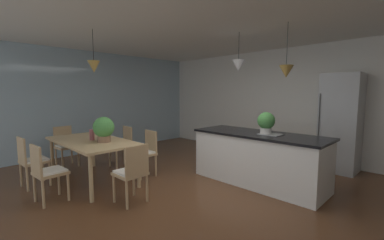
{
  "coord_description": "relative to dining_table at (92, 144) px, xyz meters",
  "views": [
    {
      "loc": [
        2.6,
        -2.85,
        1.6
      ],
      "look_at": [
        -0.62,
        0.4,
        1.11
      ],
      "focal_mm": 23.39,
      "sensor_mm": 36.0,
      "label": 1
    }
  ],
  "objects": [
    {
      "name": "ground_plane",
      "position": [
        1.82,
        0.97,
        -0.71
      ],
      "size": [
        10.0,
        8.4,
        0.04
      ],
      "primitive_type": "cube",
      "color": "brown"
    },
    {
      "name": "ceiling_slab",
      "position": [
        1.82,
        0.97,
        2.07
      ],
      "size": [
        10.0,
        8.4,
        0.12
      ],
      "primitive_type": "cube",
      "color": "white"
    },
    {
      "name": "wall_back_kitchen",
      "position": [
        1.82,
        4.23,
        0.66
      ],
      "size": [
        10.0,
        0.12,
        2.7
      ],
      "primitive_type": "cube",
      "color": "white",
      "rests_on": "ground_plane"
    },
    {
      "name": "window_wall_left_glazing",
      "position": [
        -2.24,
        0.97,
        0.66
      ],
      "size": [
        0.06,
        8.4,
        2.7
      ],
      "primitive_type": "cube",
      "color": "#9EB7C6",
      "rests_on": "ground_plane"
    },
    {
      "name": "dining_table",
      "position": [
        0.0,
        0.0,
        0.0
      ],
      "size": [
        1.94,
        0.98,
        0.75
      ],
      "color": "tan",
      "rests_on": "ground_plane"
    },
    {
      "name": "chair_window_end",
      "position": [
        -1.34,
        -0.0,
        -0.22
      ],
      "size": [
        0.43,
        0.43,
        0.87
      ],
      "color": "tan",
      "rests_on": "ground_plane"
    },
    {
      "name": "chair_far_left",
      "position": [
        -0.43,
        0.86,
        -0.22
      ],
      "size": [
        0.43,
        0.43,
        0.87
      ],
      "color": "tan",
      "rests_on": "ground_plane"
    },
    {
      "name": "chair_kitchen_end",
      "position": [
        1.34,
        0.0,
        -0.22
      ],
      "size": [
        0.41,
        0.41,
        0.87
      ],
      "color": "tan",
      "rests_on": "ground_plane"
    },
    {
      "name": "chair_near_right",
      "position": [
        0.44,
        -0.86,
        -0.22
      ],
      "size": [
        0.43,
        0.43,
        0.87
      ],
      "color": "tan",
      "rests_on": "ground_plane"
    },
    {
      "name": "chair_near_left",
      "position": [
        -0.43,
        -0.86,
        -0.22
      ],
      "size": [
        0.42,
        0.42,
        0.87
      ],
      "color": "tan",
      "rests_on": "ground_plane"
    },
    {
      "name": "chair_far_right",
      "position": [
        0.44,
        0.86,
        -0.22
      ],
      "size": [
        0.42,
        0.42,
        0.87
      ],
      "color": "tan",
      "rests_on": "ground_plane"
    },
    {
      "name": "kitchen_island",
      "position": [
        2.2,
        2.03,
        -0.23
      ],
      "size": [
        2.32,
        0.88,
        0.91
      ],
      "color": "white",
      "rests_on": "ground_plane"
    },
    {
      "name": "refrigerator",
      "position": [
        3.02,
        3.83,
        0.31
      ],
      "size": [
        0.69,
        0.67,
        1.99
      ],
      "color": "#B2B5B7",
      "rests_on": "ground_plane"
    },
    {
      "name": "pendant_over_table",
      "position": [
        0.06,
        0.08,
        1.37
      ],
      "size": [
        0.21,
        0.21,
        0.74
      ],
      "color": "black"
    },
    {
      "name": "pendant_over_island_main",
      "position": [
        1.75,
        2.03,
        1.41
      ],
      "size": [
        0.23,
        0.23,
        0.7
      ],
      "color": "black"
    },
    {
      "name": "pendant_over_island_aux",
      "position": [
        2.66,
        2.03,
        1.25
      ],
      "size": [
        0.22,
        0.22,
        0.86
      ],
      "color": "black"
    },
    {
      "name": "potted_plant_on_island",
      "position": [
        2.34,
        2.03,
        0.42
      ],
      "size": [
        0.29,
        0.29,
        0.38
      ],
      "color": "beige",
      "rests_on": "kitchen_island"
    },
    {
      "name": "potted_plant_on_table",
      "position": [
        0.34,
        0.08,
        0.3
      ],
      "size": [
        0.36,
        0.36,
        0.44
      ],
      "color": "#8C664C",
      "rests_on": "dining_table"
    },
    {
      "name": "vase_on_dining_table",
      "position": [
        -0.0,
        0.01,
        0.16
      ],
      "size": [
        0.09,
        0.09,
        0.19
      ],
      "color": "#994C51",
      "rests_on": "dining_table"
    }
  ]
}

